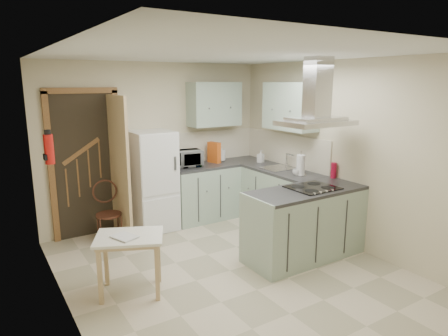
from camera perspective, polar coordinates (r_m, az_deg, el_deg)
floor at (r=4.92m, az=0.85°, el=-14.44°), size 4.20×4.20×0.00m
ceiling at (r=4.41m, az=0.96°, el=16.00°), size 4.20×4.20×0.00m
back_wall at (r=6.33m, az=-9.60°, el=3.36°), size 3.60×0.00×3.60m
left_wall at (r=3.85m, az=-22.15°, el=-3.16°), size 0.00×4.20×4.20m
right_wall at (r=5.68m, az=16.28°, el=2.01°), size 0.00×4.20×4.20m
doorway at (r=6.01m, az=-19.12°, el=0.43°), size 1.10×0.12×2.10m
fridge at (r=6.09m, az=-10.06°, el=-1.82°), size 0.60×0.60×1.50m
counter_back at (r=6.52m, az=-2.96°, el=-3.42°), size 1.08×0.60×0.90m
counter_right at (r=6.44m, az=6.56°, el=-3.69°), size 0.60×1.95×0.90m
splashback at (r=6.76m, az=-2.02°, el=3.23°), size 1.68×0.02×0.50m
wall_cabinet_back at (r=6.54m, az=-1.41°, el=9.10°), size 0.85×0.35×0.70m
wall_cabinet_right at (r=6.08m, az=9.46°, el=8.69°), size 0.35×0.90×0.70m
peninsula at (r=5.21m, az=11.53°, el=-7.75°), size 1.55×0.65×0.90m
hob at (r=5.14m, az=12.55°, el=-2.74°), size 0.58×0.50×0.01m
extractor_hood at (r=5.00m, az=12.99°, el=6.30°), size 0.90×0.55×0.10m
sink at (r=6.20m, az=7.67°, el=-0.01°), size 0.45×0.40×0.01m
fire_extinguisher at (r=4.68m, az=-23.72°, el=2.46°), size 0.10×0.10×0.32m
drop_leaf_table at (r=4.45m, az=-13.19°, el=-13.23°), size 0.84×0.76×0.64m
bentwood_chair at (r=5.82m, az=-16.13°, el=-6.42°), size 0.39×0.39×0.79m
microwave at (r=6.27m, az=-5.42°, el=1.35°), size 0.51×0.38×0.26m
kettle at (r=6.68m, az=-0.42°, el=1.90°), size 0.19×0.19×0.22m
cereal_box at (r=6.56m, az=-1.42°, el=2.23°), size 0.15×0.24×0.34m
soap_bottle at (r=6.61m, az=5.26°, el=1.67°), size 0.12×0.12×0.20m
paper_towel at (r=5.77m, az=10.89°, el=0.44°), size 0.15×0.15×0.30m
cup at (r=5.78m, az=10.32°, el=-0.61°), size 0.12×0.12×0.09m
red_bottle at (r=5.72m, az=15.39°, el=-0.33°), size 0.10×0.10×0.21m
book at (r=4.20m, az=-15.06°, el=-9.27°), size 0.26×0.30×0.11m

